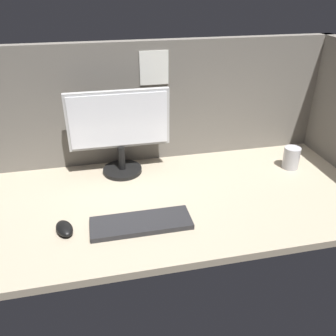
{
  "coord_description": "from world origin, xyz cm",
  "views": [
    {
      "loc": [
        -24.73,
        -120.68,
        81.23
      ],
      "look_at": [
        -6.04,
        0.0,
        14.0
      ],
      "focal_mm": 37.69,
      "sensor_mm": 36.0,
      "label": 1
    }
  ],
  "objects_px": {
    "mug_steel": "(291,158)",
    "monitor": "(119,128)",
    "mouse": "(64,228)",
    "keyboard": "(141,223)"
  },
  "relations": [
    {
      "from": "mouse",
      "to": "mug_steel",
      "type": "height_order",
      "value": "mug_steel"
    },
    {
      "from": "keyboard",
      "to": "mouse",
      "type": "bearing_deg",
      "value": 176.18
    },
    {
      "from": "mouse",
      "to": "keyboard",
      "type": "bearing_deg",
      "value": -23.0
    },
    {
      "from": "keyboard",
      "to": "mouse",
      "type": "xyz_separation_m",
      "value": [
        -0.27,
        0.02,
        0.01
      ]
    },
    {
      "from": "monitor",
      "to": "keyboard",
      "type": "distance_m",
      "value": 0.47
    },
    {
      "from": "monitor",
      "to": "mouse",
      "type": "relative_size",
      "value": 4.68
    },
    {
      "from": "mouse",
      "to": "mug_steel",
      "type": "xyz_separation_m",
      "value": [
        1.03,
        0.27,
        0.04
      ]
    },
    {
      "from": "mouse",
      "to": "monitor",
      "type": "bearing_deg",
      "value": 39.57
    },
    {
      "from": "keyboard",
      "to": "mug_steel",
      "type": "distance_m",
      "value": 0.82
    },
    {
      "from": "mug_steel",
      "to": "monitor",
      "type": "bearing_deg",
      "value": 170.35
    }
  ]
}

